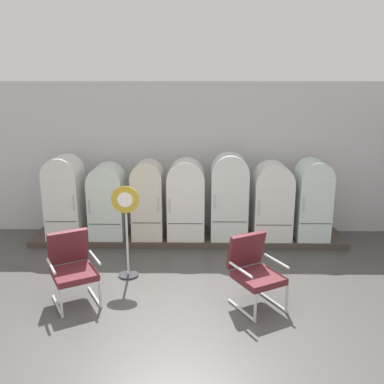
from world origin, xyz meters
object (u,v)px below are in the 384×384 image
at_px(sign_stand, 127,234).
at_px(armchair_left, 72,265).
at_px(refrigerator_6, 312,197).
at_px(armchair_right, 254,268).
at_px(refrigerator_5, 272,199).
at_px(refrigerator_1, 107,199).
at_px(refrigerator_4, 229,194).
at_px(refrigerator_0, 65,194).
at_px(refrigerator_3, 186,197).
at_px(refrigerator_2, 148,197).

bearing_deg(sign_stand, armchair_left, -130.53).
distance_m(refrigerator_6, armchair_right, 2.78).
bearing_deg(sign_stand, refrigerator_5, 31.13).
bearing_deg(refrigerator_5, refrigerator_1, -179.94).
bearing_deg(refrigerator_6, refrigerator_4, -177.96).
height_order(refrigerator_5, refrigerator_6, refrigerator_6).
height_order(refrigerator_4, armchair_left, refrigerator_4).
relative_size(refrigerator_5, refrigerator_6, 0.97).
bearing_deg(refrigerator_0, refrigerator_1, -1.41).
distance_m(refrigerator_0, refrigerator_3, 2.33).
xyz_separation_m(refrigerator_3, armchair_left, (-1.54, -2.27, -0.38)).
relative_size(refrigerator_2, armchair_right, 1.50).
xyz_separation_m(refrigerator_0, refrigerator_6, (4.74, -0.00, -0.03)).
distance_m(refrigerator_4, sign_stand, 2.28).
height_order(refrigerator_2, refrigerator_5, refrigerator_2).
xyz_separation_m(refrigerator_5, sign_stand, (-2.53, -1.53, -0.17)).
distance_m(refrigerator_1, armchair_right, 3.47).
bearing_deg(armchair_right, refrigerator_6, 59.60).
height_order(refrigerator_5, armchair_right, refrigerator_5).
bearing_deg(sign_stand, refrigerator_4, 41.07).
xyz_separation_m(refrigerator_1, refrigerator_4, (2.33, -0.04, 0.11)).
relative_size(refrigerator_0, sign_stand, 1.05).
relative_size(refrigerator_3, sign_stand, 1.01).
relative_size(refrigerator_1, armchair_left, 1.43).
distance_m(refrigerator_3, armchair_right, 2.58).
height_order(refrigerator_2, refrigerator_3, refrigerator_3).
bearing_deg(armchair_right, refrigerator_0, 144.60).
height_order(refrigerator_1, refrigerator_4, refrigerator_4).
xyz_separation_m(refrigerator_2, sign_stand, (-0.16, -1.50, -0.20)).
relative_size(refrigerator_1, refrigerator_2, 0.96).
xyz_separation_m(refrigerator_1, armchair_left, (-0.02, -2.29, -0.34)).
xyz_separation_m(refrigerator_5, armchair_left, (-3.18, -2.29, -0.35)).
bearing_deg(refrigerator_3, armchair_right, -66.61).
relative_size(refrigerator_1, refrigerator_6, 0.94).
relative_size(refrigerator_6, sign_stand, 1.01).
distance_m(refrigerator_0, refrigerator_6, 4.74).
xyz_separation_m(refrigerator_1, armchair_right, (2.53, -2.36, -0.34)).
distance_m(armchair_right, sign_stand, 2.08).
relative_size(refrigerator_0, refrigerator_4, 0.96).
xyz_separation_m(refrigerator_3, armchair_right, (1.01, -2.35, -0.38)).
relative_size(refrigerator_3, armchair_left, 1.53).
height_order(refrigerator_1, refrigerator_2, refrigerator_2).
bearing_deg(refrigerator_2, refrigerator_3, 0.97).
relative_size(refrigerator_2, sign_stand, 0.99).
distance_m(refrigerator_0, refrigerator_1, 0.82).
height_order(refrigerator_2, armchair_right, refrigerator_2).
relative_size(refrigerator_2, refrigerator_3, 0.98).
xyz_separation_m(armchair_left, armchair_right, (2.55, -0.07, 0.00)).
height_order(refrigerator_5, armchair_left, refrigerator_5).
distance_m(refrigerator_1, refrigerator_3, 1.52).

